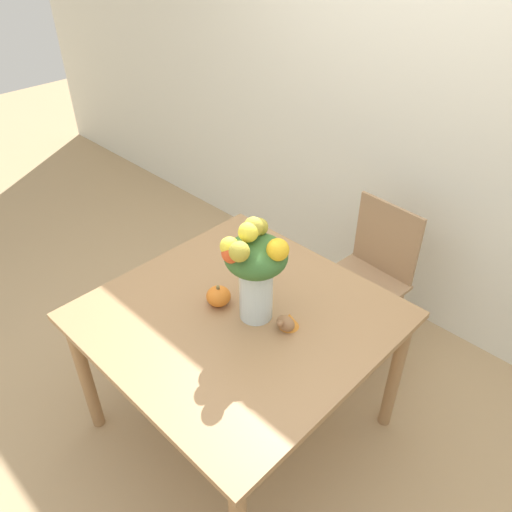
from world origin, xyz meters
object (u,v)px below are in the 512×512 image
at_px(pumpkin, 218,296).
at_px(turkey_figurine, 288,321).
at_px(flower_vase, 254,267).
at_px(dining_chair_near_window, 367,278).

bearing_deg(pumpkin, turkey_figurine, 17.43).
relative_size(flower_vase, dining_chair_near_window, 0.54).
xyz_separation_m(turkey_figurine, dining_chair_near_window, (-0.13, 0.84, -0.32)).
xyz_separation_m(pumpkin, dining_chair_near_window, (0.18, 0.93, -0.33)).
height_order(pumpkin, turkey_figurine, pumpkin).
relative_size(pumpkin, dining_chair_near_window, 0.12).
distance_m(turkey_figurine, dining_chair_near_window, 0.91).
height_order(flower_vase, dining_chair_near_window, flower_vase).
xyz_separation_m(flower_vase, turkey_figurine, (0.15, 0.04, -0.22)).
bearing_deg(flower_vase, pumpkin, -161.91).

